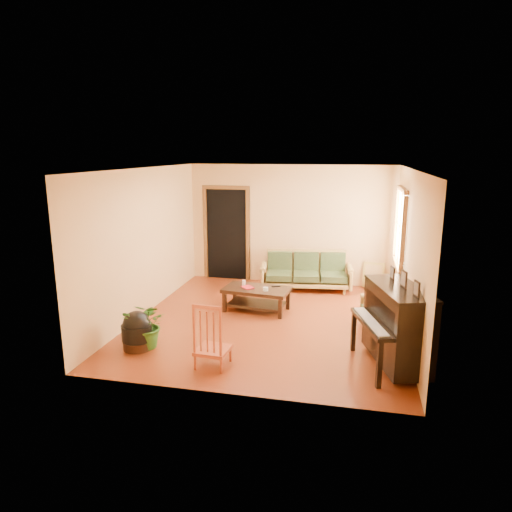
% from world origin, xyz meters
% --- Properties ---
extents(floor, '(5.00, 5.00, 0.00)m').
position_xyz_m(floor, '(0.00, 0.00, 0.00)').
color(floor, '#5E200C').
rests_on(floor, ground).
extents(doorway, '(1.08, 0.16, 2.05)m').
position_xyz_m(doorway, '(-1.45, 2.48, 1.02)').
color(doorway, black).
rests_on(doorway, floor).
extents(window, '(0.12, 1.36, 1.46)m').
position_xyz_m(window, '(2.21, 1.30, 1.50)').
color(window, white).
rests_on(window, right_wall).
extents(sofa, '(1.97, 1.01, 0.81)m').
position_xyz_m(sofa, '(0.43, 1.99, 0.40)').
color(sofa, '#A87F3D').
rests_on(sofa, floor).
extents(coffee_table, '(1.26, 0.78, 0.43)m').
position_xyz_m(coffee_table, '(-0.32, 0.47, 0.22)').
color(coffee_table, black).
rests_on(coffee_table, floor).
extents(armchair, '(0.83, 0.86, 0.75)m').
position_xyz_m(armchair, '(1.88, -0.00, 0.38)').
color(armchair, '#A87F3D').
rests_on(armchair, floor).
extents(piano, '(1.10, 1.45, 1.14)m').
position_xyz_m(piano, '(2.01, -1.31, 0.57)').
color(piano, black).
rests_on(piano, floor).
extents(footstool, '(0.55, 0.55, 0.43)m').
position_xyz_m(footstool, '(-1.70, -1.52, 0.22)').
color(footstool, black).
rests_on(footstool, floor).
extents(red_chair, '(0.47, 0.51, 0.93)m').
position_xyz_m(red_chair, '(-0.43, -1.82, 0.47)').
color(red_chair, '#98391B').
rests_on(red_chair, floor).
extents(leaning_frame, '(0.45, 0.16, 0.58)m').
position_xyz_m(leaning_frame, '(1.83, 2.38, 0.29)').
color(leaning_frame, '#AD9139').
rests_on(leaning_frame, floor).
extents(ceramic_crock, '(0.24, 0.24, 0.23)m').
position_xyz_m(ceramic_crock, '(1.78, 2.20, 0.12)').
color(ceramic_crock, '#325197').
rests_on(ceramic_crock, floor).
extents(potted_plant, '(0.67, 0.58, 0.73)m').
position_xyz_m(potted_plant, '(-1.56, -1.46, 0.37)').
color(potted_plant, '#285F1B').
rests_on(potted_plant, floor).
extents(book, '(0.29, 0.29, 0.02)m').
position_xyz_m(book, '(-0.54, 0.38, 0.44)').
color(book, maroon).
rests_on(book, coffee_table).
extents(candle, '(0.08, 0.08, 0.11)m').
position_xyz_m(candle, '(-0.58, 0.55, 0.49)').
color(candle, silver).
rests_on(candle, coffee_table).
extents(glass_jar, '(0.12, 0.12, 0.06)m').
position_xyz_m(glass_jar, '(-0.12, 0.35, 0.46)').
color(glass_jar, white).
rests_on(glass_jar, coffee_table).
extents(remote, '(0.17, 0.11, 0.02)m').
position_xyz_m(remote, '(0.02, 0.63, 0.44)').
color(remote, black).
rests_on(remote, coffee_table).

